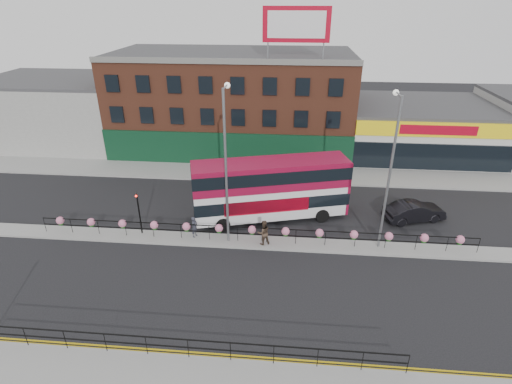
# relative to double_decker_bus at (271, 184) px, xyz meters

# --- Properties ---
(ground) EXTENTS (120.00, 120.00, 0.00)m
(ground) POSITION_rel_double_decker_bus_xyz_m (-1.08, -3.66, -2.88)
(ground) COLOR black
(ground) RESTS_ON ground
(north_pavement) EXTENTS (60.00, 4.00, 0.15)m
(north_pavement) POSITION_rel_double_decker_bus_xyz_m (-1.08, 8.34, -2.81)
(north_pavement) COLOR gray
(north_pavement) RESTS_ON ground
(median) EXTENTS (60.00, 1.60, 0.15)m
(median) POSITION_rel_double_decker_bus_xyz_m (-1.08, -3.66, -2.81)
(median) COLOR gray
(median) RESTS_ON ground
(yellow_line_inner) EXTENTS (60.00, 0.10, 0.01)m
(yellow_line_inner) POSITION_rel_double_decker_bus_xyz_m (-1.08, -13.36, -2.88)
(yellow_line_inner) COLOR gold
(yellow_line_inner) RESTS_ON ground
(yellow_line_outer) EXTENTS (60.00, 0.10, 0.01)m
(yellow_line_outer) POSITION_rel_double_decker_bus_xyz_m (-1.08, -13.54, -2.88)
(yellow_line_outer) COLOR gold
(yellow_line_outer) RESTS_ON ground
(brick_building) EXTENTS (25.00, 12.21, 10.30)m
(brick_building) POSITION_rel_double_decker_bus_xyz_m (-5.08, 16.30, 2.25)
(brick_building) COLOR brown
(brick_building) RESTS_ON ground
(supermarket) EXTENTS (15.00, 12.25, 5.30)m
(supermarket) POSITION_rel_double_decker_bus_xyz_m (14.92, 16.24, -0.23)
(supermarket) COLOR silver
(supermarket) RESTS_ON ground
(warehouse_west) EXTENTS (15.50, 12.00, 7.30)m
(warehouse_west) POSITION_rel_double_decker_bus_xyz_m (-25.33, 16.34, 0.77)
(warehouse_west) COLOR #979792
(warehouse_west) RESTS_ON ground
(billboard) EXTENTS (6.00, 0.29, 4.40)m
(billboard) POSITION_rel_double_decker_bus_xyz_m (1.42, 11.33, 10.30)
(billboard) COLOR #A7051B
(billboard) RESTS_ON brick_building
(median_railing) EXTENTS (30.04, 0.56, 1.23)m
(median_railing) POSITION_rel_double_decker_bus_xyz_m (-1.08, -3.66, -1.83)
(median_railing) COLOR black
(median_railing) RESTS_ON median
(south_railing) EXTENTS (20.04, 0.05, 1.12)m
(south_railing) POSITION_rel_double_decker_bus_xyz_m (-3.08, -13.76, -1.92)
(south_railing) COLOR black
(south_railing) RESTS_ON south_pavement
(double_decker_bus) EXTENTS (11.89, 5.69, 4.69)m
(double_decker_bus) POSITION_rel_double_decker_bus_xyz_m (0.00, 0.00, 0.00)
(double_decker_bus) COLOR silver
(double_decker_bus) RESTS_ON ground
(car) EXTENTS (4.18, 5.51, 1.52)m
(car) POSITION_rel_double_decker_bus_xyz_m (10.90, 0.62, -2.12)
(car) COLOR black
(car) RESTS_ON ground
(pedestrian_a) EXTENTS (0.80, 0.74, 1.53)m
(pedestrian_a) POSITION_rel_double_decker_bus_xyz_m (-5.17, -3.36, -1.97)
(pedestrian_a) COLOR #2F313D
(pedestrian_a) RESTS_ON median
(pedestrian_b) EXTENTS (1.37, 1.32, 1.81)m
(pedestrian_b) POSITION_rel_double_decker_bus_xyz_m (-0.27, -3.89, -1.83)
(pedestrian_b) COLOR #453528
(pedestrian_b) RESTS_ON median
(lamp_column_west) EXTENTS (0.38, 1.85, 10.54)m
(lamp_column_west) POSITION_rel_double_decker_bus_xyz_m (-2.73, -3.42, 3.51)
(lamp_column_west) COLOR gray
(lamp_column_west) RESTS_ON median
(lamp_column_east) EXTENTS (0.37, 1.80, 10.25)m
(lamp_column_east) POSITION_rel_double_decker_bus_xyz_m (7.54, -3.21, 3.34)
(lamp_column_east) COLOR gray
(lamp_column_east) RESTS_ON median
(traffic_light_median) EXTENTS (0.15, 0.28, 3.65)m
(traffic_light_median) POSITION_rel_double_decker_bus_xyz_m (-9.08, -3.27, -0.41)
(traffic_light_median) COLOR black
(traffic_light_median) RESTS_ON median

